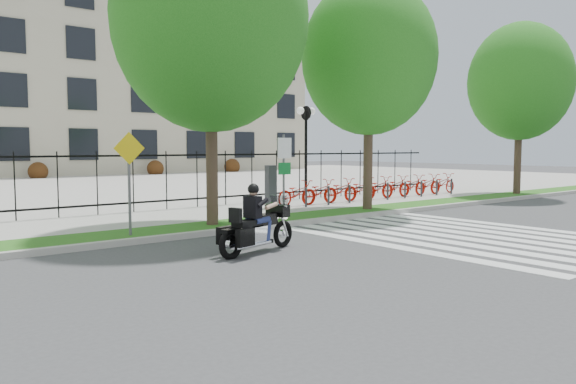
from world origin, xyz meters
TOP-DOWN VIEW (x-y plane):
  - ground at (0.00, 0.00)m, footprint 120.00×120.00m
  - curb at (0.00, 4.10)m, footprint 60.00×0.20m
  - grass_verge at (0.00, 4.95)m, footprint 60.00×1.50m
  - sidewalk at (0.00, 7.45)m, footprint 60.00×3.50m
  - plaza at (0.00, 25.00)m, footprint 80.00×34.00m
  - crosswalk_stripes at (4.83, 0.00)m, footprint 5.70×8.00m
  - iron_fence at (0.00, 9.20)m, footprint 30.00×0.06m
  - lamp_post_right at (10.00, 12.00)m, footprint 1.06×0.70m
  - street_tree_1 at (0.40, 4.95)m, footprint 5.30×5.30m
  - street_tree_2 at (6.66, 4.95)m, footprint 4.61×4.61m
  - street_tree_3 at (16.73, 4.95)m, footprint 4.62×4.62m
  - bike_share_station at (9.69, 7.20)m, footprint 11.06×0.85m
  - sign_pole_regulatory at (2.65, 4.58)m, footprint 0.50×0.09m
  - sign_pole_warning at (-2.14, 4.58)m, footprint 0.78×0.09m
  - motorcycle_rider at (-0.65, 1.42)m, footprint 2.32×0.97m

SIDE VIEW (x-z plane):
  - ground at x=0.00m, z-range 0.00..0.00m
  - crosswalk_stripes at x=4.83m, z-range 0.00..0.01m
  - plaza at x=0.00m, z-range 0.00..0.10m
  - curb at x=0.00m, z-range 0.00..0.15m
  - grass_verge at x=0.00m, z-range 0.00..0.15m
  - sidewalk at x=0.00m, z-range 0.00..0.15m
  - motorcycle_rider at x=-0.65m, z-range -0.30..1.51m
  - bike_share_station at x=9.69m, z-range -0.13..1.37m
  - iron_fence at x=0.00m, z-range 0.15..2.15m
  - sign_pole_regulatory at x=2.65m, z-range 0.49..2.99m
  - sign_pole_warning at x=-2.14m, z-range 0.50..2.99m
  - lamp_post_right at x=10.00m, z-range 1.08..5.33m
  - street_tree_3 at x=16.73m, z-range 1.36..9.11m
  - street_tree_2 at x=6.66m, z-range 1.40..9.23m
  - street_tree_1 at x=0.40m, z-range 1.40..10.02m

